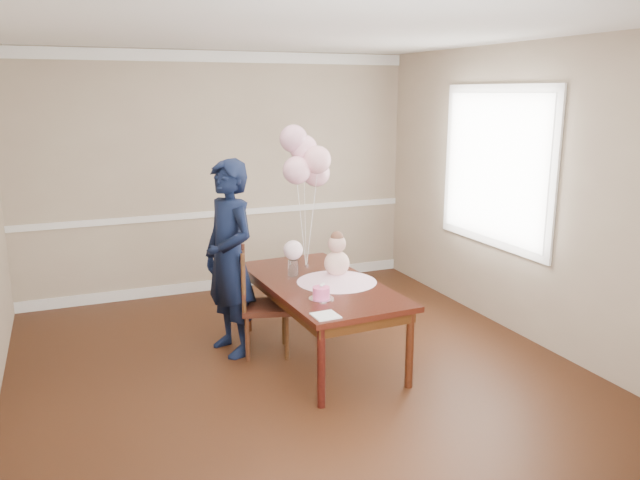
# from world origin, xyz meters

# --- Properties ---
(floor) EXTENTS (4.50, 5.00, 0.00)m
(floor) POSITION_xyz_m (0.00, 0.00, 0.00)
(floor) COLOR black
(floor) RESTS_ON ground
(ceiling) EXTENTS (4.50, 5.00, 0.02)m
(ceiling) POSITION_xyz_m (0.00, 0.00, 2.70)
(ceiling) COLOR white
(ceiling) RESTS_ON wall_back
(wall_back) EXTENTS (4.50, 0.02, 2.70)m
(wall_back) POSITION_xyz_m (0.00, 2.50, 1.35)
(wall_back) COLOR tan
(wall_back) RESTS_ON floor
(wall_front) EXTENTS (4.50, 0.02, 2.70)m
(wall_front) POSITION_xyz_m (0.00, -2.50, 1.35)
(wall_front) COLOR tan
(wall_front) RESTS_ON floor
(wall_right) EXTENTS (0.02, 5.00, 2.70)m
(wall_right) POSITION_xyz_m (2.25, 0.00, 1.35)
(wall_right) COLOR tan
(wall_right) RESTS_ON floor
(chair_rail_trim) EXTENTS (4.50, 0.02, 0.07)m
(chair_rail_trim) POSITION_xyz_m (0.00, 2.49, 0.90)
(chair_rail_trim) COLOR white
(chair_rail_trim) RESTS_ON wall_back
(crown_molding) EXTENTS (4.50, 0.02, 0.12)m
(crown_molding) POSITION_xyz_m (0.00, 2.49, 2.63)
(crown_molding) COLOR white
(crown_molding) RESTS_ON wall_back
(baseboard_trim) EXTENTS (4.50, 0.02, 0.12)m
(baseboard_trim) POSITION_xyz_m (0.00, 2.49, 0.06)
(baseboard_trim) COLOR white
(baseboard_trim) RESTS_ON floor
(window_frame) EXTENTS (0.02, 1.66, 1.56)m
(window_frame) POSITION_xyz_m (2.23, 0.50, 1.55)
(window_frame) COLOR white
(window_frame) RESTS_ON wall_right
(window_blinds) EXTENTS (0.01, 1.50, 1.40)m
(window_blinds) POSITION_xyz_m (2.21, 0.50, 1.55)
(window_blinds) COLOR white
(window_blinds) RESTS_ON wall_right
(dining_table_top) EXTENTS (0.98, 1.84, 0.05)m
(dining_table_top) POSITION_xyz_m (0.30, 0.28, 0.65)
(dining_table_top) COLOR black
(dining_table_top) RESTS_ON table_leg_fl
(table_apron) EXTENTS (0.89, 1.75, 0.09)m
(table_apron) POSITION_xyz_m (0.30, 0.28, 0.59)
(table_apron) COLOR black
(table_apron) RESTS_ON table_leg_fl
(table_leg_fl) EXTENTS (0.07, 0.07, 0.63)m
(table_leg_fl) POSITION_xyz_m (-0.04, -0.56, 0.32)
(table_leg_fl) COLOR black
(table_leg_fl) RESTS_ON floor
(table_leg_fr) EXTENTS (0.07, 0.07, 0.63)m
(table_leg_fr) POSITION_xyz_m (0.71, -0.53, 0.32)
(table_leg_fr) COLOR black
(table_leg_fr) RESTS_ON floor
(table_leg_bl) EXTENTS (0.07, 0.07, 0.63)m
(table_leg_bl) POSITION_xyz_m (-0.12, 1.09, 0.32)
(table_leg_bl) COLOR black
(table_leg_bl) RESTS_ON floor
(table_leg_br) EXTENTS (0.07, 0.07, 0.63)m
(table_leg_br) POSITION_xyz_m (0.64, 1.13, 0.32)
(table_leg_br) COLOR black
(table_leg_br) RESTS_ON floor
(baby_skirt) EXTENTS (0.71, 0.71, 0.09)m
(baby_skirt) POSITION_xyz_m (0.43, 0.24, 0.72)
(baby_skirt) COLOR #FFBBDB
(baby_skirt) RESTS_ON dining_table_top
(baby_torso) EXTENTS (0.22, 0.22, 0.22)m
(baby_torso) POSITION_xyz_m (0.43, 0.24, 0.84)
(baby_torso) COLOR pink
(baby_torso) RESTS_ON baby_skirt
(baby_head) EXTENTS (0.15, 0.15, 0.15)m
(baby_head) POSITION_xyz_m (0.43, 0.24, 1.01)
(baby_head) COLOR #D2A091
(baby_head) RESTS_ON baby_torso
(baby_hair) EXTENTS (0.11, 0.11, 0.11)m
(baby_hair) POSITION_xyz_m (0.43, 0.24, 1.06)
(baby_hair) COLOR brown
(baby_hair) RESTS_ON baby_head
(cake_platter) EXTENTS (0.21, 0.21, 0.01)m
(cake_platter) POSITION_xyz_m (0.13, -0.13, 0.68)
(cake_platter) COLOR silver
(cake_platter) RESTS_ON dining_table_top
(birthday_cake) EXTENTS (0.14, 0.14, 0.09)m
(birthday_cake) POSITION_xyz_m (0.13, -0.13, 0.73)
(birthday_cake) COLOR #F74E97
(birthday_cake) RESTS_ON cake_platter
(cake_flower_a) EXTENTS (0.03, 0.03, 0.03)m
(cake_flower_a) POSITION_xyz_m (0.13, -0.13, 0.79)
(cake_flower_a) COLOR white
(cake_flower_a) RESTS_ON birthday_cake
(cake_flower_b) EXTENTS (0.03, 0.03, 0.03)m
(cake_flower_b) POSITION_xyz_m (0.16, -0.11, 0.79)
(cake_flower_b) COLOR white
(cake_flower_b) RESTS_ON birthday_cake
(rose_vase_near) EXTENTS (0.09, 0.09, 0.14)m
(rose_vase_near) POSITION_xyz_m (0.15, 0.55, 0.75)
(rose_vase_near) COLOR silver
(rose_vase_near) RESTS_ON dining_table_top
(roses_near) EXTENTS (0.17, 0.17, 0.17)m
(roses_near) POSITION_xyz_m (0.15, 0.55, 0.91)
(roses_near) COLOR #FFD5DF
(roses_near) RESTS_ON rose_vase_near
(napkin) EXTENTS (0.19, 0.19, 0.01)m
(napkin) POSITION_xyz_m (0.02, -0.50, 0.68)
(napkin) COLOR white
(napkin) RESTS_ON dining_table_top
(balloon_weight) EXTENTS (0.04, 0.04, 0.02)m
(balloon_weight) POSITION_xyz_m (0.36, 0.78, 0.69)
(balloon_weight) COLOR #BABABE
(balloon_weight) RESTS_ON dining_table_top
(balloon_a) EXTENTS (0.25, 0.25, 0.25)m
(balloon_a) POSITION_xyz_m (0.27, 0.78, 1.58)
(balloon_a) COLOR #FFB4CC
(balloon_a) RESTS_ON balloon_ribbon_a
(balloon_b) EXTENTS (0.25, 0.25, 0.25)m
(balloon_b) POSITION_xyz_m (0.46, 0.74, 1.67)
(balloon_b) COLOR #FFB4C2
(balloon_b) RESTS_ON balloon_ribbon_b
(balloon_c) EXTENTS (0.25, 0.25, 0.25)m
(balloon_c) POSITION_xyz_m (0.38, 0.87, 1.76)
(balloon_c) COLOR #FCB2CB
(balloon_c) RESTS_ON balloon_ribbon_c
(balloon_d) EXTENTS (0.25, 0.25, 0.25)m
(balloon_d) POSITION_xyz_m (0.29, 0.89, 1.85)
(balloon_d) COLOR #E19FBB
(balloon_d) RESTS_ON balloon_ribbon_d
(balloon_e) EXTENTS (0.25, 0.25, 0.25)m
(balloon_e) POSITION_xyz_m (0.50, 0.86, 1.53)
(balloon_e) COLOR #F3ACBE
(balloon_e) RESTS_ON balloon_ribbon_e
(balloon_ribbon_a) EXTENTS (0.08, 0.01, 0.75)m
(balloon_ribbon_a) POSITION_xyz_m (0.32, 0.78, 1.06)
(balloon_ribbon_a) COLOR white
(balloon_ribbon_a) RESTS_ON balloon_weight
(balloon_ribbon_b) EXTENTS (0.09, 0.04, 0.84)m
(balloon_ribbon_b) POSITION_xyz_m (0.41, 0.76, 1.11)
(balloon_ribbon_b) COLOR white
(balloon_ribbon_b) RESTS_ON balloon_weight
(balloon_ribbon_c) EXTENTS (0.02, 0.09, 0.93)m
(balloon_ribbon_c) POSITION_xyz_m (0.37, 0.83, 1.15)
(balloon_ribbon_c) COLOR white
(balloon_ribbon_c) RESTS_ON balloon_weight
(balloon_ribbon_d) EXTENTS (0.08, 0.09, 1.02)m
(balloon_ribbon_d) POSITION_xyz_m (0.33, 0.83, 1.20)
(balloon_ribbon_d) COLOR silver
(balloon_ribbon_d) RESTS_ON balloon_weight
(balloon_ribbon_e) EXTENTS (0.12, 0.07, 0.70)m
(balloon_ribbon_e) POSITION_xyz_m (0.43, 0.82, 1.04)
(balloon_ribbon_e) COLOR silver
(balloon_ribbon_e) RESTS_ON balloon_weight
(dining_chair_seat) EXTENTS (0.51, 0.51, 0.05)m
(dining_chair_seat) POSITION_xyz_m (-0.11, 0.54, 0.42)
(dining_chair_seat) COLOR black
(dining_chair_seat) RESTS_ON chair_leg_fl
(chair_leg_fl) EXTENTS (0.05, 0.05, 0.40)m
(chair_leg_fl) POSITION_xyz_m (-0.32, 0.42, 0.20)
(chair_leg_fl) COLOR #3D1D10
(chair_leg_fl) RESTS_ON floor
(chair_leg_fr) EXTENTS (0.05, 0.05, 0.40)m
(chair_leg_fr) POSITION_xyz_m (0.01, 0.33, 0.20)
(chair_leg_fr) COLOR #3D2110
(chair_leg_fr) RESTS_ON floor
(chair_leg_bl) EXTENTS (0.05, 0.05, 0.40)m
(chair_leg_bl) POSITION_xyz_m (-0.23, 0.74, 0.20)
(chair_leg_bl) COLOR #311B0D
(chair_leg_bl) RESTS_ON floor
(chair_leg_br) EXTENTS (0.05, 0.05, 0.40)m
(chair_leg_br) POSITION_xyz_m (0.09, 0.65, 0.20)
(chair_leg_br) COLOR #3D2310
(chair_leg_br) RESTS_ON floor
(chair_back_post_l) EXTENTS (0.05, 0.05, 0.53)m
(chair_back_post_l) POSITION_xyz_m (-0.34, 0.42, 0.69)
(chair_back_post_l) COLOR #3C2010
(chair_back_post_l) RESTS_ON dining_chair_seat
(chair_back_post_r) EXTENTS (0.05, 0.05, 0.53)m
(chair_back_post_r) POSITION_xyz_m (-0.25, 0.75, 0.69)
(chair_back_post_r) COLOR #36170E
(chair_back_post_r) RESTS_ON dining_chair_seat
(chair_slat_low) EXTENTS (0.13, 0.37, 0.05)m
(chair_slat_low) POSITION_xyz_m (-0.29, 0.58, 0.58)
(chair_slat_low) COLOR #3B1710
(chair_slat_low) RESTS_ON dining_chair_seat
(chair_slat_mid) EXTENTS (0.13, 0.37, 0.05)m
(chair_slat_mid) POSITION_xyz_m (-0.29, 0.58, 0.73)
(chair_slat_mid) COLOR #3C2010
(chair_slat_mid) RESTS_ON dining_chair_seat
(chair_slat_top) EXTENTS (0.13, 0.37, 0.05)m
(chair_slat_top) POSITION_xyz_m (-0.29, 0.58, 0.88)
(chair_slat_top) COLOR #331C0E
(chair_slat_top) RESTS_ON dining_chair_seat
(woman) EXTENTS (0.57, 0.71, 1.71)m
(woman) POSITION_xyz_m (-0.39, 0.68, 0.86)
(woman) COLOR black
(woman) RESTS_ON floor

